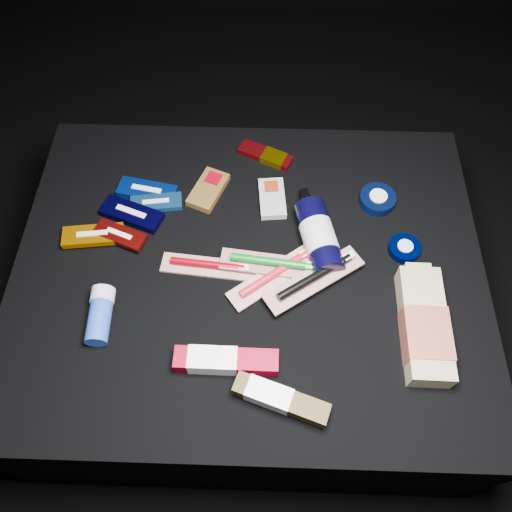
{
  "coord_description": "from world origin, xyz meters",
  "views": [
    {
      "loc": [
        0.03,
        -0.51,
        1.3
      ],
      "look_at": [
        0.01,
        0.01,
        0.42
      ],
      "focal_mm": 35.0,
      "sensor_mm": 36.0,
      "label": 1
    }
  ],
  "objects_px": {
    "lotion_bottle": "(319,237)",
    "deodorant_stick": "(100,314)",
    "toothpaste_carton_red": "(222,361)",
    "bodywash_bottle": "(424,327)"
  },
  "relations": [
    {
      "from": "lotion_bottle",
      "to": "toothpaste_carton_red",
      "type": "xyz_separation_m",
      "value": [
        -0.19,
        -0.27,
        -0.02
      ]
    },
    {
      "from": "deodorant_stick",
      "to": "toothpaste_carton_red",
      "type": "distance_m",
      "value": 0.25
    },
    {
      "from": "bodywash_bottle",
      "to": "deodorant_stick",
      "type": "bearing_deg",
      "value": -179.82
    },
    {
      "from": "lotion_bottle",
      "to": "deodorant_stick",
      "type": "bearing_deg",
      "value": -170.09
    },
    {
      "from": "bodywash_bottle",
      "to": "deodorant_stick",
      "type": "height_order",
      "value": "bodywash_bottle"
    },
    {
      "from": "deodorant_stick",
      "to": "toothpaste_carton_red",
      "type": "relative_size",
      "value": 0.59
    },
    {
      "from": "bodywash_bottle",
      "to": "deodorant_stick",
      "type": "xyz_separation_m",
      "value": [
        -0.62,
        0.01,
        -0.0
      ]
    },
    {
      "from": "lotion_bottle",
      "to": "bodywash_bottle",
      "type": "distance_m",
      "value": 0.27
    },
    {
      "from": "toothpaste_carton_red",
      "to": "lotion_bottle",
      "type": "bearing_deg",
      "value": 55.7
    },
    {
      "from": "bodywash_bottle",
      "to": "toothpaste_carton_red",
      "type": "xyz_separation_m",
      "value": [
        -0.38,
        -0.08,
        -0.01
      ]
    }
  ]
}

